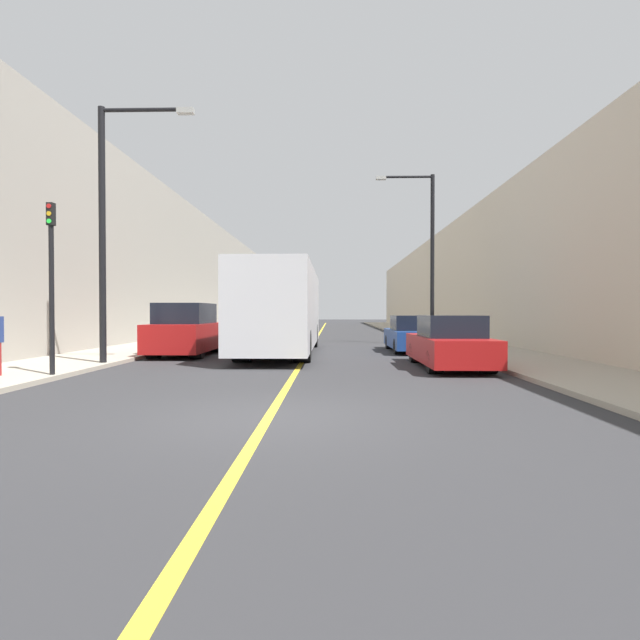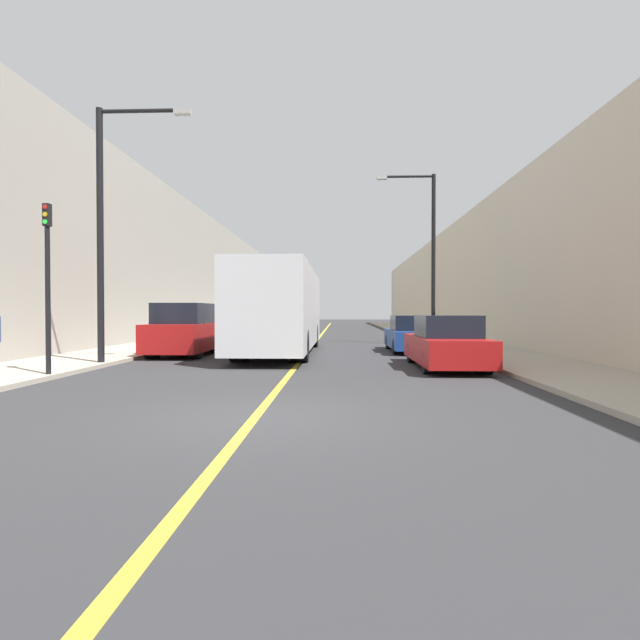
{
  "view_description": "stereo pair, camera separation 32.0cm",
  "coord_description": "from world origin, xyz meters",
  "px_view_note": "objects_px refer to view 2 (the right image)",
  "views": [
    {
      "loc": [
        1.0,
        -7.73,
        1.65
      ],
      "look_at": [
        0.44,
        14.56,
        1.29
      ],
      "focal_mm": 28.0,
      "sensor_mm": 36.0,
      "label": 1
    },
    {
      "loc": [
        1.32,
        -7.72,
        1.65
      ],
      "look_at": [
        0.44,
        14.56,
        1.29
      ],
      "focal_mm": 28.0,
      "sensor_mm": 36.0,
      "label": 2
    }
  ],
  "objects_px": {
    "parked_suv_left": "(186,331)",
    "car_right_mid": "(412,335)",
    "bus": "(282,309)",
    "car_right_near": "(446,344)",
    "street_lamp_right": "(428,247)",
    "street_lamp_left": "(109,217)",
    "traffic_light": "(48,282)"
  },
  "relations": [
    {
      "from": "parked_suv_left",
      "to": "car_right_mid",
      "type": "relative_size",
      "value": 1.02
    },
    {
      "from": "bus",
      "to": "parked_suv_left",
      "type": "height_order",
      "value": "bus"
    },
    {
      "from": "car_right_near",
      "to": "street_lamp_right",
      "type": "height_order",
      "value": "street_lamp_right"
    },
    {
      "from": "car_right_mid",
      "to": "street_lamp_right",
      "type": "height_order",
      "value": "street_lamp_right"
    },
    {
      "from": "bus",
      "to": "street_lamp_right",
      "type": "relative_size",
      "value": 1.36
    },
    {
      "from": "bus",
      "to": "car_right_near",
      "type": "xyz_separation_m",
      "value": [
        5.42,
        -4.97,
        -1.07
      ]
    },
    {
      "from": "car_right_near",
      "to": "street_lamp_right",
      "type": "xyz_separation_m",
      "value": [
        1.26,
        10.07,
        4.16
      ]
    },
    {
      "from": "street_lamp_left",
      "to": "traffic_light",
      "type": "relative_size",
      "value": 1.84
    },
    {
      "from": "car_right_near",
      "to": "car_right_mid",
      "type": "height_order",
      "value": "car_right_near"
    },
    {
      "from": "street_lamp_left",
      "to": "street_lamp_right",
      "type": "relative_size",
      "value": 0.93
    },
    {
      "from": "car_right_near",
      "to": "street_lamp_right",
      "type": "bearing_deg",
      "value": 82.89
    },
    {
      "from": "parked_suv_left",
      "to": "car_right_near",
      "type": "distance_m",
      "value": 9.83
    },
    {
      "from": "car_right_mid",
      "to": "street_lamp_left",
      "type": "bearing_deg",
      "value": -149.55
    },
    {
      "from": "street_lamp_left",
      "to": "traffic_light",
      "type": "height_order",
      "value": "street_lamp_left"
    },
    {
      "from": "street_lamp_left",
      "to": "street_lamp_right",
      "type": "bearing_deg",
      "value": 41.18
    },
    {
      "from": "parked_suv_left",
      "to": "street_lamp_left",
      "type": "height_order",
      "value": "street_lamp_left"
    },
    {
      "from": "bus",
      "to": "car_right_mid",
      "type": "distance_m",
      "value": 5.5
    },
    {
      "from": "car_right_mid",
      "to": "bus",
      "type": "bearing_deg",
      "value": -168.99
    },
    {
      "from": "parked_suv_left",
      "to": "traffic_light",
      "type": "height_order",
      "value": "traffic_light"
    },
    {
      "from": "street_lamp_left",
      "to": "car_right_mid",
      "type": "bearing_deg",
      "value": 30.45
    },
    {
      "from": "car_right_near",
      "to": "street_lamp_left",
      "type": "bearing_deg",
      "value": 179.31
    },
    {
      "from": "car_right_mid",
      "to": "street_lamp_left",
      "type": "height_order",
      "value": "street_lamp_left"
    },
    {
      "from": "parked_suv_left",
      "to": "car_right_near",
      "type": "xyz_separation_m",
      "value": [
        8.97,
        -4.01,
        -0.21
      ]
    },
    {
      "from": "bus",
      "to": "car_right_near",
      "type": "bearing_deg",
      "value": -42.54
    },
    {
      "from": "car_right_near",
      "to": "street_lamp_right",
      "type": "distance_m",
      "value": 10.97
    },
    {
      "from": "car_right_mid",
      "to": "street_lamp_left",
      "type": "xyz_separation_m",
      "value": [
        -10.0,
        -5.88,
        3.86
      ]
    },
    {
      "from": "parked_suv_left",
      "to": "traffic_light",
      "type": "relative_size",
      "value": 1.15
    },
    {
      "from": "bus",
      "to": "traffic_light",
      "type": "relative_size",
      "value": 2.71
    },
    {
      "from": "bus",
      "to": "parked_suv_left",
      "type": "bearing_deg",
      "value": -164.87
    },
    {
      "from": "parked_suv_left",
      "to": "car_right_mid",
      "type": "xyz_separation_m",
      "value": [
        8.85,
        1.99,
        -0.23
      ]
    },
    {
      "from": "street_lamp_right",
      "to": "parked_suv_left",
      "type": "bearing_deg",
      "value": -149.32
    },
    {
      "from": "bus",
      "to": "parked_suv_left",
      "type": "distance_m",
      "value": 3.78
    }
  ]
}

